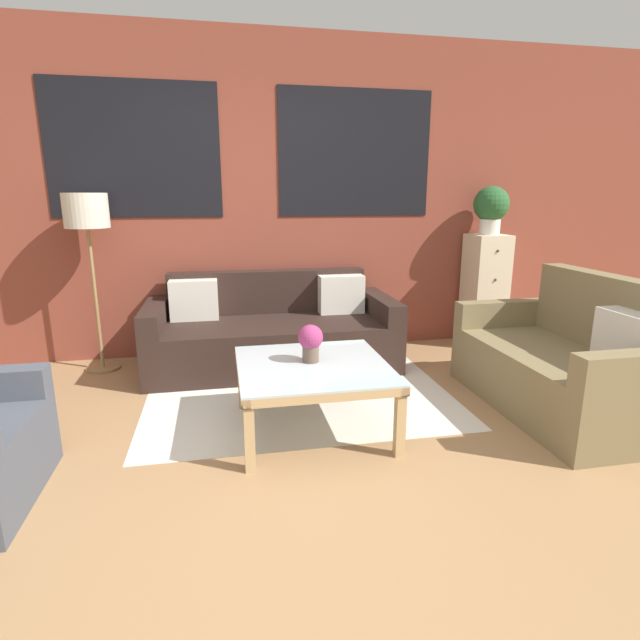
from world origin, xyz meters
The scene contains 10 objects.
ground_plane centered at (0.00, 0.00, 0.00)m, with size 16.00×16.00×0.00m, color #9E754C.
wall_back_brick centered at (0.00, 2.44, 1.41)m, with size 8.40×0.09×2.80m.
rug centered at (0.23, 1.23, 0.00)m, with size 2.20×1.64×0.00m.
couch_dark centered at (0.12, 1.95, 0.28)m, with size 2.07×0.88×0.78m.
settee_vintage centered at (1.97, 0.64, 0.31)m, with size 0.80×1.49×0.92m.
coffee_table centered at (0.23, 0.66, 0.37)m, with size 0.91×0.91×0.43m.
floor_lamp centered at (-1.31, 2.12, 1.24)m, with size 0.34×0.34×1.45m.
drawer_cabinet centered at (2.21, 2.18, 0.54)m, with size 0.34×0.38×1.07m.
potted_plant centered at (2.21, 2.18, 1.33)m, with size 0.33×0.33×0.45m.
flower_vase centered at (0.23, 0.71, 0.57)m, with size 0.15×0.15×0.23m.
Camera 1 is at (-0.29, -2.18, 1.43)m, focal length 28.00 mm.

